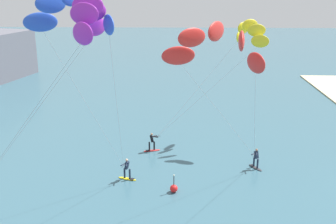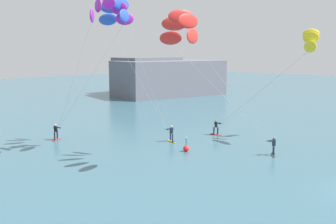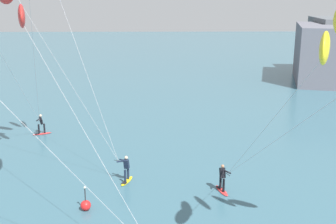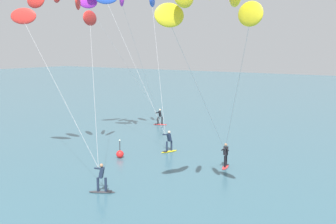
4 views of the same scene
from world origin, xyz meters
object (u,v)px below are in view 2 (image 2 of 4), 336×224
object	(u,v)px
kitesurfer_mid_water	(306,45)
kitesurfer_far_out	(185,32)
kitesurfer_nearshore	(118,15)
kitesurfer_downwind	(106,17)
marker_buoy	(186,148)

from	to	relation	value
kitesurfer_mid_water	kitesurfer_far_out	bearing A→B (deg)	165.64
kitesurfer_nearshore	kitesurfer_mid_water	distance (m)	18.42
kitesurfer_mid_water	kitesurfer_far_out	distance (m)	14.60
kitesurfer_mid_water	kitesurfer_downwind	size ratio (longest dim) A/B	0.82
kitesurfer_nearshore	marker_buoy	world-z (taller)	kitesurfer_nearshore
kitesurfer_far_out	kitesurfer_nearshore	bearing A→B (deg)	89.64
kitesurfer_far_out	kitesurfer_mid_water	bearing A→B (deg)	-14.36
kitesurfer_mid_water	kitesurfer_downwind	distance (m)	19.48
kitesurfer_mid_water	kitesurfer_downwind	bearing A→B (deg)	146.08
kitesurfer_downwind	kitesurfer_mid_water	bearing A→B (deg)	-33.92
kitesurfer_mid_water	kitesurfer_nearshore	bearing A→B (deg)	140.53
kitesurfer_mid_water	kitesurfer_downwind	xyz separation A→B (m)	(-16.05, 10.79, 2.31)
marker_buoy	kitesurfer_mid_water	bearing A→B (deg)	-29.36
marker_buoy	kitesurfer_far_out	bearing A→B (deg)	-142.64
kitesurfer_downwind	marker_buoy	size ratio (longest dim) A/B	9.94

